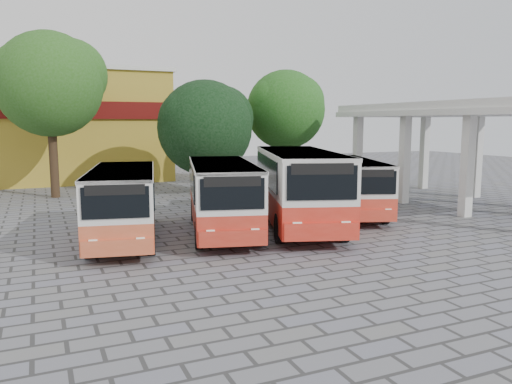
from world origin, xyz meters
name	(u,v)px	position (x,y,z in m)	size (l,w,h in m)	color
ground	(345,241)	(0.00, 0.00, 0.00)	(90.00, 90.00, 0.00)	slate
terminal_shelter	(476,112)	(10.50, 4.00, 4.91)	(6.80, 15.80, 5.40)	silver
shophouse_block	(26,125)	(-11.00, 25.99, 4.16)	(20.40, 10.40, 8.30)	#AA8C24
bus_far_left	(123,199)	(-7.50, 3.42, 1.54)	(3.72, 7.75, 2.66)	#CC552F
bus_centre_left	(222,192)	(-3.69, 3.19, 1.62)	(4.25, 8.20, 2.80)	red
bus_centre_right	(299,183)	(-0.36, 2.96, 1.84)	(5.35, 9.42, 3.19)	red
bus_far_right	(350,183)	(3.24, 4.47, 1.51)	(4.57, 7.75, 2.62)	red
tree_left	(51,81)	(-9.42, 15.99, 6.71)	(6.27, 5.97, 9.51)	#432F1D
tree_middle	(206,124)	(-0.84, 13.92, 4.24)	(6.05, 5.76, 6.93)	#372612
tree_right	(286,107)	(5.36, 15.39, 5.40)	(5.61, 5.35, 7.90)	#302416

